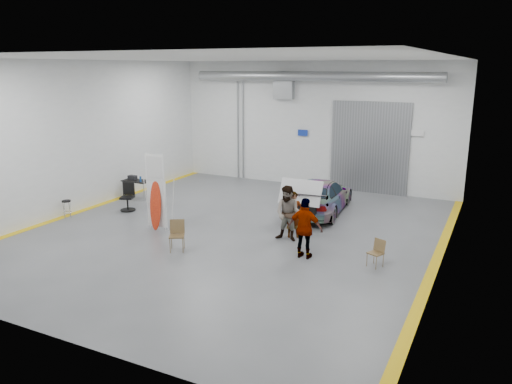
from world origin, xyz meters
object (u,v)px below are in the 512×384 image
at_px(surfboard_display, 156,198).
at_px(office_chair, 129,199).
at_px(person_b, 288,213).
at_px(person_c, 305,228).
at_px(shop_stool, 67,209).
at_px(folding_chair_far, 375,258).
at_px(person_a, 294,215).
at_px(work_table, 135,180).
at_px(sedan_car, 320,196).
at_px(folding_chair_near, 177,242).

distance_m(surfboard_display, office_chair, 3.04).
distance_m(person_b, person_c, 1.64).
bearing_deg(shop_stool, person_b, 9.41).
bearing_deg(office_chair, folding_chair_far, -28.29).
height_order(person_a, person_c, person_c).
bearing_deg(person_c, folding_chair_far, -171.86).
xyz_separation_m(person_b, person_c, (1.08, -1.23, 0.00)).
relative_size(shop_stool, work_table, 0.55).
distance_m(person_a, office_chair, 7.30).
xyz_separation_m(person_b, surfboard_display, (-4.69, -1.04, 0.24)).
distance_m(surfboard_display, folding_chair_far, 7.94).
height_order(person_b, folding_chair_far, person_b).
bearing_deg(sedan_car, person_a, 88.47).
bearing_deg(folding_chair_far, shop_stool, -153.64).
distance_m(folding_chair_near, shop_stool, 6.02).
relative_size(sedan_car, person_a, 2.92).
xyz_separation_m(person_c, folding_chair_near, (-3.86, -1.25, -0.65)).
xyz_separation_m(surfboard_display, shop_stool, (-4.02, -0.40, -0.84)).
relative_size(folding_chair_near, shop_stool, 1.40).
xyz_separation_m(person_a, person_b, (-0.04, -0.40, 0.14)).
relative_size(sedan_car, work_table, 3.68).
bearing_deg(work_table, shop_stool, -96.12).
height_order(surfboard_display, work_table, surfboard_display).
relative_size(person_c, office_chair, 1.67).
relative_size(sedan_car, folding_chair_far, 5.77).
bearing_deg(person_c, sedan_car, -74.99).
bearing_deg(folding_chair_far, person_a, -179.36).
height_order(person_c, work_table, person_c).
bearing_deg(sedan_car, work_table, 5.26).
relative_size(person_a, person_b, 0.85).
xyz_separation_m(sedan_car, work_table, (-8.16, -1.49, 0.12)).
bearing_deg(office_chair, person_a, -20.96).
height_order(person_c, surfboard_display, surfboard_display).
xyz_separation_m(person_a, shop_stool, (-8.75, -1.85, -0.46)).
xyz_separation_m(shop_stool, work_table, (0.39, 3.63, 0.45)).
bearing_deg(work_table, sedan_car, 10.37).
bearing_deg(folding_chair_far, folding_chair_near, -141.67).
xyz_separation_m(surfboard_display, office_chair, (-2.56, 1.49, -0.69)).
distance_m(sedan_car, office_chair, 7.80).
distance_m(sedan_car, shop_stool, 9.97).
distance_m(shop_stool, work_table, 3.68).
xyz_separation_m(person_b, folding_chair_near, (-2.79, -2.48, -0.64)).
bearing_deg(folding_chair_far, person_c, -148.63).
bearing_deg(person_a, sedan_car, 66.49).
xyz_separation_m(person_b, work_table, (-8.32, 2.19, -0.15)).
bearing_deg(shop_stool, folding_chair_near, -9.94).
relative_size(person_a, surfboard_display, 0.55).
bearing_deg(shop_stool, person_a, 11.92).
distance_m(person_a, person_c, 1.94).
distance_m(surfboard_display, folding_chair_near, 2.55).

